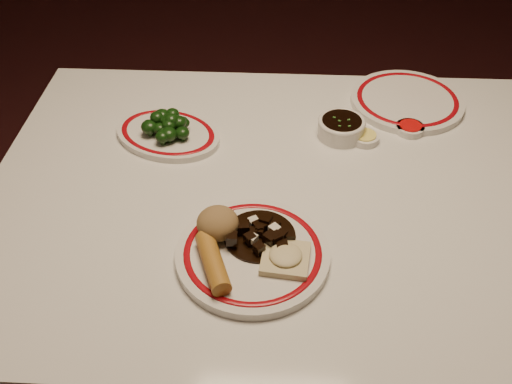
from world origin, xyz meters
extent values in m
plane|color=black|center=(0.00, 0.00, 0.00)|extent=(7.00, 7.00, 0.00)
cube|color=silver|center=(0.00, 0.00, 0.73)|extent=(1.20, 0.90, 0.04)
cylinder|color=black|center=(-0.54, 0.39, 0.35)|extent=(0.06, 0.06, 0.71)
cylinder|color=black|center=(0.54, 0.39, 0.35)|extent=(0.06, 0.06, 0.71)
cylinder|color=silver|center=(-0.05, -0.19, 0.76)|extent=(0.34, 0.34, 0.02)
torus|color=maroon|center=(-0.05, -0.19, 0.77)|extent=(0.29, 0.29, 0.00)
ellipsoid|color=olive|center=(-0.11, -0.15, 0.80)|extent=(0.08, 0.08, 0.05)
cylinder|color=#B0792B|center=(-0.11, -0.24, 0.78)|extent=(0.07, 0.13, 0.03)
cube|color=beige|center=(0.01, -0.21, 0.77)|extent=(0.09, 0.09, 0.01)
ellipsoid|color=beige|center=(0.01, -0.21, 0.78)|extent=(0.06, 0.06, 0.02)
cylinder|color=black|center=(-0.04, -0.16, 0.77)|extent=(0.13, 0.13, 0.00)
cube|color=black|center=(-0.05, -0.16, 0.78)|extent=(0.02, 0.02, 0.02)
cube|color=black|center=(-0.02, -0.18, 0.79)|extent=(0.03, 0.03, 0.02)
cube|color=black|center=(0.00, -0.19, 0.78)|extent=(0.02, 0.02, 0.02)
cube|color=black|center=(-0.07, -0.15, 0.78)|extent=(0.02, 0.02, 0.02)
cube|color=black|center=(-0.03, -0.13, 0.79)|extent=(0.03, 0.03, 0.02)
cube|color=black|center=(-0.04, -0.15, 0.78)|extent=(0.02, 0.02, 0.01)
cube|color=black|center=(-0.04, -0.20, 0.78)|extent=(0.02, 0.02, 0.02)
cube|color=black|center=(-0.05, -0.18, 0.78)|extent=(0.02, 0.02, 0.02)
cube|color=black|center=(0.00, -0.17, 0.79)|extent=(0.02, 0.02, 0.02)
cube|color=black|center=(-0.04, -0.16, 0.78)|extent=(0.02, 0.02, 0.01)
cube|color=black|center=(-0.01, -0.18, 0.79)|extent=(0.03, 0.03, 0.02)
cube|color=black|center=(0.02, -0.17, 0.78)|extent=(0.02, 0.02, 0.02)
cube|color=black|center=(-0.09, -0.18, 0.79)|extent=(0.02, 0.02, 0.02)
cube|color=black|center=(-0.02, -0.14, 0.78)|extent=(0.03, 0.03, 0.02)
cube|color=black|center=(-0.04, -0.15, 0.78)|extent=(0.03, 0.03, 0.02)
cube|color=beige|center=(-0.01, -0.15, 0.79)|extent=(0.02, 0.02, 0.01)
cube|color=beige|center=(-0.03, -0.13, 0.78)|extent=(0.02, 0.02, 0.01)
cube|color=beige|center=(-0.05, -0.13, 0.78)|extent=(0.02, 0.02, 0.01)
cube|color=beige|center=(-0.05, -0.18, 0.78)|extent=(0.02, 0.02, 0.01)
cube|color=beige|center=(-0.01, -0.17, 0.78)|extent=(0.02, 0.02, 0.01)
torus|color=maroon|center=(-0.26, 0.16, 0.77)|extent=(0.28, 0.28, 0.00)
cylinder|color=#23471C|center=(-0.25, 0.12, 0.77)|extent=(0.01, 0.01, 0.01)
ellipsoid|color=black|center=(-0.25, 0.12, 0.79)|extent=(0.04, 0.04, 0.03)
cylinder|color=#23471C|center=(-0.26, 0.16, 0.77)|extent=(0.01, 0.01, 0.01)
ellipsoid|color=black|center=(-0.26, 0.16, 0.79)|extent=(0.03, 0.03, 0.03)
cylinder|color=#23471C|center=(-0.27, 0.17, 0.77)|extent=(0.01, 0.01, 0.01)
ellipsoid|color=black|center=(-0.27, 0.17, 0.79)|extent=(0.04, 0.04, 0.03)
cylinder|color=#23471C|center=(-0.27, 0.14, 0.77)|extent=(0.01, 0.01, 0.01)
ellipsoid|color=black|center=(-0.27, 0.14, 0.79)|extent=(0.03, 0.03, 0.02)
cylinder|color=#23471C|center=(-0.22, 0.17, 0.77)|extent=(0.01, 0.01, 0.01)
ellipsoid|color=black|center=(-0.22, 0.17, 0.79)|extent=(0.03, 0.03, 0.02)
cylinder|color=#23471C|center=(-0.23, 0.17, 0.77)|extent=(0.01, 0.01, 0.01)
ellipsoid|color=black|center=(-0.23, 0.17, 0.79)|extent=(0.03, 0.03, 0.02)
cylinder|color=#23471C|center=(-0.22, 0.13, 0.77)|extent=(0.01, 0.01, 0.01)
ellipsoid|color=black|center=(-0.22, 0.13, 0.78)|extent=(0.03, 0.03, 0.03)
cylinder|color=#23471C|center=(-0.29, 0.14, 0.77)|extent=(0.01, 0.01, 0.01)
ellipsoid|color=black|center=(-0.29, 0.14, 0.79)|extent=(0.04, 0.04, 0.03)
cylinder|color=#23471C|center=(-0.25, 0.15, 0.77)|extent=(0.01, 0.01, 0.01)
ellipsoid|color=black|center=(-0.25, 0.15, 0.78)|extent=(0.03, 0.03, 0.02)
cylinder|color=#23471C|center=(-0.27, 0.17, 0.77)|extent=(0.01, 0.01, 0.01)
ellipsoid|color=black|center=(-0.27, 0.17, 0.79)|extent=(0.03, 0.03, 0.02)
cylinder|color=#23471C|center=(-0.26, 0.18, 0.77)|extent=(0.01, 0.01, 0.02)
ellipsoid|color=black|center=(-0.26, 0.18, 0.79)|extent=(0.03, 0.03, 0.03)
cylinder|color=#23471C|center=(-0.25, 0.12, 0.77)|extent=(0.01, 0.01, 0.01)
ellipsoid|color=black|center=(-0.25, 0.12, 0.79)|extent=(0.03, 0.03, 0.02)
cylinder|color=#23471C|center=(-0.26, 0.11, 0.77)|extent=(0.01, 0.01, 0.01)
ellipsoid|color=black|center=(-0.26, 0.11, 0.79)|extent=(0.03, 0.03, 0.02)
cylinder|color=#23471C|center=(-0.25, 0.16, 0.77)|extent=(0.01, 0.01, 0.01)
ellipsoid|color=black|center=(-0.25, 0.16, 0.78)|extent=(0.03, 0.03, 0.02)
cylinder|color=#23471C|center=(-0.26, 0.16, 0.77)|extent=(0.01, 0.01, 0.01)
ellipsoid|color=black|center=(-0.26, 0.16, 0.79)|extent=(0.04, 0.04, 0.03)
ellipsoid|color=black|center=(-0.23, 0.16, 0.79)|extent=(0.03, 0.03, 0.03)
ellipsoid|color=black|center=(-0.27, 0.17, 0.80)|extent=(0.04, 0.04, 0.03)
ellipsoid|color=black|center=(-0.26, 0.16, 0.80)|extent=(0.02, 0.02, 0.02)
ellipsoid|color=black|center=(-0.28, 0.16, 0.80)|extent=(0.03, 0.03, 0.02)
ellipsoid|color=black|center=(-0.25, 0.15, 0.80)|extent=(0.03, 0.03, 0.03)
ellipsoid|color=black|center=(-0.25, 0.14, 0.80)|extent=(0.03, 0.03, 0.03)
ellipsoid|color=black|center=(-0.25, 0.16, 0.80)|extent=(0.03, 0.03, 0.02)
ellipsoid|color=black|center=(-0.26, 0.15, 0.80)|extent=(0.03, 0.03, 0.02)
ellipsoid|color=black|center=(-0.25, 0.17, 0.80)|extent=(0.03, 0.03, 0.03)
cylinder|color=silver|center=(0.13, 0.18, 0.77)|extent=(0.10, 0.10, 0.04)
cylinder|color=black|center=(0.13, 0.18, 0.79)|extent=(0.09, 0.09, 0.00)
cylinder|color=silver|center=(0.29, 0.21, 0.76)|extent=(0.06, 0.06, 0.02)
cylinder|color=#BB0C0B|center=(0.29, 0.21, 0.77)|extent=(0.05, 0.05, 0.00)
cylinder|color=silver|center=(0.18, 0.17, 0.76)|extent=(0.06, 0.06, 0.02)
cylinder|color=#ECDC61|center=(0.18, 0.17, 0.77)|extent=(0.05, 0.05, 0.00)
cylinder|color=silver|center=(0.30, 0.32, 0.76)|extent=(0.28, 0.28, 0.02)
torus|color=maroon|center=(0.30, 0.32, 0.77)|extent=(0.24, 0.24, 0.00)
camera|label=1|loc=(-0.01, -0.87, 1.51)|focal=40.00mm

